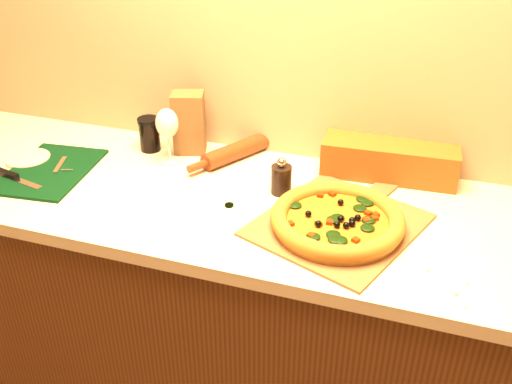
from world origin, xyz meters
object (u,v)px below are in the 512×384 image
rolling_pin (240,149)px  pizza (337,220)px  wine_glass (167,125)px  cutting_board (49,171)px  dark_jar (149,134)px  pepper_grinder (281,179)px  side_plate (28,159)px  pizza_peel (341,222)px

rolling_pin → pizza: bearing=-39.7°
rolling_pin → wine_glass: (-0.21, -0.10, 0.10)m
pizza → cutting_board: pizza is taller
dark_jar → rolling_pin: bearing=7.6°
pizza → dark_jar: dark_jar is taller
pepper_grinder → side_plate: size_ratio=0.82×
wine_glass → side_plate: bearing=-162.0°
pizza → side_plate: 1.06m
pizza → rolling_pin: 0.51m
wine_glass → dark_jar: size_ratio=1.60×
cutting_board → dark_jar: 0.35m
pizza_peel → rolling_pin: size_ratio=1.62×
dark_jar → pepper_grinder: bearing=-15.3°
pepper_grinder → rolling_pin: pepper_grinder is taller
pepper_grinder → wine_glass: size_ratio=0.63×
wine_glass → dark_jar: (-0.10, 0.06, -0.07)m
pepper_grinder → side_plate: 0.86m
cutting_board → wine_glass: size_ratio=1.99×
dark_jar → side_plate: (-0.35, -0.20, -0.05)m
pizza_peel → rolling_pin: (-0.40, 0.29, 0.02)m
pepper_grinder → rolling_pin: bearing=137.1°
dark_jar → cutting_board: bearing=-133.0°
pizza_peel → side_plate: bearing=-161.6°
cutting_board → rolling_pin: 0.62m
wine_glass → cutting_board: bearing=-150.0°
side_plate → rolling_pin: bearing=20.4°
pizza_peel → rolling_pin: 0.49m
rolling_pin → dark_jar: 0.32m
cutting_board → rolling_pin: size_ratio=0.97×
pizza_peel → side_plate: (-1.06, 0.04, 0.00)m
pepper_grinder → dark_jar: 0.53m
pizza_peel → cutting_board: size_ratio=1.67×
pepper_grinder → side_plate: bearing=-175.6°
pizza_peel → wine_glass: wine_glass is taller
pizza_peel → pizza: bearing=-78.8°
pizza → side_plate: (-1.05, 0.08, -0.03)m
pizza_peel → dark_jar: bearing=-178.4°
pizza → wine_glass: (-0.60, 0.23, 0.10)m
pizza → rolling_pin: (-0.39, 0.33, -0.00)m
cutting_board → side_plate: size_ratio=2.60×
rolling_pin → dark_jar: dark_jar is taller
pizza → cutting_board: bearing=178.0°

